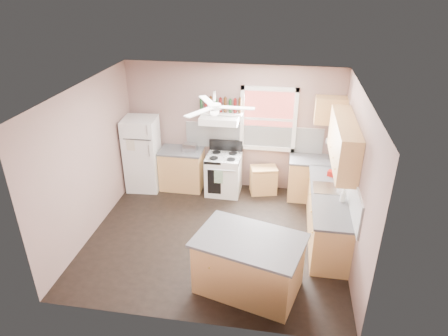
% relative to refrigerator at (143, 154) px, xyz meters
% --- Properties ---
extents(floor, '(4.50, 4.50, 0.00)m').
position_rel_refrigerator_xyz_m(floor, '(1.88, -1.57, -0.80)').
color(floor, black).
rests_on(floor, ground).
extents(ceiling, '(4.50, 4.50, 0.00)m').
position_rel_refrigerator_xyz_m(ceiling, '(1.88, -1.57, 1.90)').
color(ceiling, white).
rests_on(ceiling, ground).
extents(wall_back, '(4.50, 0.05, 2.70)m').
position_rel_refrigerator_xyz_m(wall_back, '(1.88, 0.46, 0.55)').
color(wall_back, '#83655E').
rests_on(wall_back, ground).
extents(wall_right, '(0.05, 4.00, 2.70)m').
position_rel_refrigerator_xyz_m(wall_right, '(4.16, -1.57, 0.55)').
color(wall_right, '#83655E').
rests_on(wall_right, ground).
extents(wall_left, '(0.05, 4.00, 2.70)m').
position_rel_refrigerator_xyz_m(wall_left, '(-0.39, -1.57, 0.55)').
color(wall_left, '#83655E').
rests_on(wall_left, ground).
extents(backsplash_back, '(2.90, 0.03, 0.55)m').
position_rel_refrigerator_xyz_m(backsplash_back, '(2.33, 0.42, 0.37)').
color(backsplash_back, white).
rests_on(backsplash_back, wall_back).
extents(backsplash_right, '(0.03, 2.60, 0.55)m').
position_rel_refrigerator_xyz_m(backsplash_right, '(4.12, -1.27, 0.37)').
color(backsplash_right, white).
rests_on(backsplash_right, wall_right).
extents(window_view, '(1.00, 0.02, 1.20)m').
position_rel_refrigerator_xyz_m(window_view, '(2.63, 0.41, 0.80)').
color(window_view, maroon).
rests_on(window_view, wall_back).
extents(window_frame, '(1.16, 0.07, 1.36)m').
position_rel_refrigerator_xyz_m(window_frame, '(2.63, 0.39, 0.80)').
color(window_frame, white).
rests_on(window_frame, wall_back).
extents(refrigerator, '(0.73, 0.71, 1.61)m').
position_rel_refrigerator_xyz_m(refrigerator, '(0.00, 0.00, 0.00)').
color(refrigerator, white).
rests_on(refrigerator, floor).
extents(base_cabinet_left, '(0.90, 0.60, 0.86)m').
position_rel_refrigerator_xyz_m(base_cabinet_left, '(0.82, 0.13, -0.37)').
color(base_cabinet_left, tan).
rests_on(base_cabinet_left, floor).
extents(counter_left, '(0.92, 0.62, 0.04)m').
position_rel_refrigerator_xyz_m(counter_left, '(0.82, 0.13, 0.08)').
color(counter_left, '#474749').
rests_on(counter_left, base_cabinet_left).
extents(toaster, '(0.29, 0.19, 0.18)m').
position_rel_refrigerator_xyz_m(toaster, '(1.03, 0.09, 0.19)').
color(toaster, silver).
rests_on(toaster, counter_left).
extents(stove, '(0.73, 0.65, 0.86)m').
position_rel_refrigerator_xyz_m(stove, '(1.76, 0.05, -0.37)').
color(stove, white).
rests_on(stove, floor).
extents(range_hood, '(0.78, 0.50, 0.14)m').
position_rel_refrigerator_xyz_m(range_hood, '(1.65, 0.18, 0.82)').
color(range_hood, white).
rests_on(range_hood, wall_back).
extents(bottle_shelf, '(0.90, 0.26, 0.03)m').
position_rel_refrigerator_xyz_m(bottle_shelf, '(1.65, 0.30, 0.92)').
color(bottle_shelf, white).
rests_on(bottle_shelf, range_hood).
extents(cart, '(0.62, 0.48, 0.55)m').
position_rel_refrigerator_xyz_m(cart, '(2.61, 0.18, -0.53)').
color(cart, tan).
rests_on(cart, floor).
extents(base_cabinet_corner, '(1.00, 0.60, 0.86)m').
position_rel_refrigerator_xyz_m(base_cabinet_corner, '(3.63, 0.13, -0.37)').
color(base_cabinet_corner, tan).
rests_on(base_cabinet_corner, floor).
extents(base_cabinet_right, '(0.60, 2.20, 0.86)m').
position_rel_refrigerator_xyz_m(base_cabinet_right, '(3.83, -1.27, -0.37)').
color(base_cabinet_right, tan).
rests_on(base_cabinet_right, floor).
extents(counter_corner, '(1.02, 0.62, 0.04)m').
position_rel_refrigerator_xyz_m(counter_corner, '(3.63, 0.13, 0.08)').
color(counter_corner, '#474749').
rests_on(counter_corner, base_cabinet_corner).
extents(counter_right, '(0.62, 2.22, 0.04)m').
position_rel_refrigerator_xyz_m(counter_right, '(3.82, -1.27, 0.08)').
color(counter_right, '#474749').
rests_on(counter_right, base_cabinet_right).
extents(sink, '(0.55, 0.45, 0.03)m').
position_rel_refrigerator_xyz_m(sink, '(3.82, -1.07, 0.09)').
color(sink, silver).
rests_on(sink, counter_right).
extents(faucet, '(0.03, 0.03, 0.14)m').
position_rel_refrigerator_xyz_m(faucet, '(3.98, -1.07, 0.17)').
color(faucet, silver).
rests_on(faucet, sink).
extents(upper_cabinet_right, '(0.33, 1.80, 0.76)m').
position_rel_refrigerator_xyz_m(upper_cabinet_right, '(3.96, -1.07, 0.98)').
color(upper_cabinet_right, tan).
rests_on(upper_cabinet_right, wall_right).
extents(upper_cabinet_corner, '(0.60, 0.33, 0.52)m').
position_rel_refrigerator_xyz_m(upper_cabinet_corner, '(3.83, 0.26, 1.10)').
color(upper_cabinet_corner, tan).
rests_on(upper_cabinet_corner, wall_back).
extents(paper_towel, '(0.26, 0.12, 0.12)m').
position_rel_refrigerator_xyz_m(paper_towel, '(3.95, 0.29, 0.45)').
color(paper_towel, white).
rests_on(paper_towel, wall_back).
extents(island, '(1.64, 1.27, 0.86)m').
position_rel_refrigerator_xyz_m(island, '(2.60, -2.77, -0.37)').
color(island, tan).
rests_on(island, floor).
extents(island_top, '(1.75, 1.37, 0.04)m').
position_rel_refrigerator_xyz_m(island_top, '(2.60, -2.77, 0.08)').
color(island_top, '#474749').
rests_on(island_top, island).
extents(ceiling_fan_hub, '(0.20, 0.20, 0.08)m').
position_rel_refrigerator_xyz_m(ceiling_fan_hub, '(1.88, -1.57, 1.65)').
color(ceiling_fan_hub, white).
rests_on(ceiling_fan_hub, ceiling).
extents(soap_bottle, '(0.14, 0.13, 0.25)m').
position_rel_refrigerator_xyz_m(soap_bottle, '(4.01, -1.50, 0.22)').
color(soap_bottle, silver).
rests_on(soap_bottle, counter_right).
extents(red_caddy, '(0.21, 0.18, 0.10)m').
position_rel_refrigerator_xyz_m(red_caddy, '(3.93, -0.58, 0.15)').
color(red_caddy, '#AE150E').
rests_on(red_caddy, counter_right).
extents(wine_bottles, '(0.86, 0.06, 0.31)m').
position_rel_refrigerator_xyz_m(wine_bottles, '(1.66, 0.30, 1.08)').
color(wine_bottles, '#143819').
rests_on(wine_bottles, bottle_shelf).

